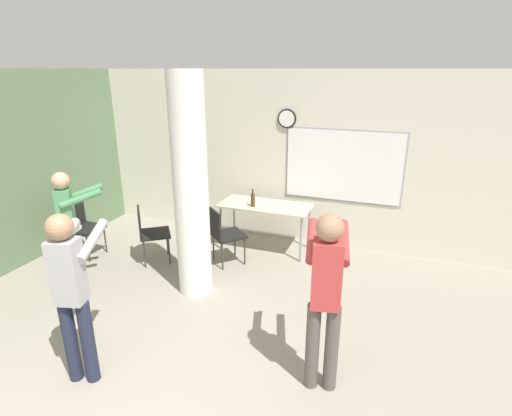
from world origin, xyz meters
name	(u,v)px	position (x,y,z in m)	size (l,w,h in m)	color
wall_back	(292,158)	(0.02, 5.06, 1.40)	(8.00, 0.15, 2.80)	beige
support_pillar	(191,189)	(-0.67, 2.91, 1.40)	(0.43, 0.43, 2.80)	white
folding_table	(265,208)	(-0.23, 4.45, 0.70)	(1.45, 0.66, 0.76)	beige
bottle_on_table	(253,200)	(-0.39, 4.31, 0.87)	(0.07, 0.07, 0.29)	#4C3319
chair_table_left	(224,232)	(-0.63, 3.73, 0.51)	(0.62, 0.62, 0.87)	black
chair_near_pillar	(150,230)	(-1.70, 3.40, 0.51)	(0.62, 0.62, 0.87)	black
chair_by_left_wall	(82,224)	(-2.83, 3.25, 0.51)	(0.46, 0.46, 0.87)	black
person_playing_front	(72,286)	(-0.89, 1.12, 0.98)	(0.49, 0.66, 1.67)	#1E2338
person_watching_back	(69,222)	(-2.20, 2.43, 0.94)	(0.63, 0.57, 1.59)	#2D3347
person_playing_side	(326,290)	(1.23, 1.80, 1.00)	(0.46, 0.66, 1.71)	#514C47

